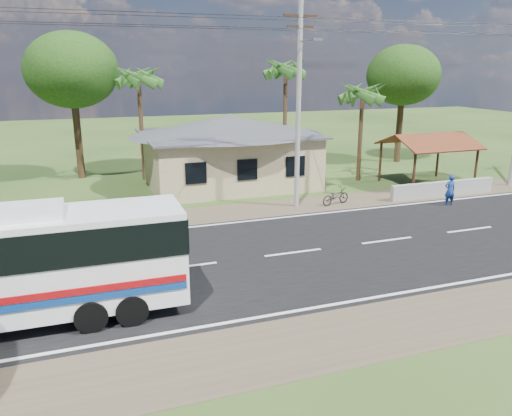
{
  "coord_description": "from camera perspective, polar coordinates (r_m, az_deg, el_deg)",
  "views": [
    {
      "loc": [
        -7.81,
        -17.62,
        7.43
      ],
      "look_at": [
        -1.27,
        1.0,
        1.78
      ],
      "focal_mm": 35.0,
      "sensor_mm": 36.0,
      "label": 1
    }
  ],
  "objects": [
    {
      "name": "tree_behind_house",
      "position": [
        35.62,
        -20.33,
        14.52
      ],
      "size": [
        6.0,
        6.0,
        9.61
      ],
      "color": "#47301E",
      "rests_on": "ground"
    },
    {
      "name": "waiting_shed",
      "position": [
        33.72,
        19.16,
        7.09
      ],
      "size": [
        5.2,
        4.48,
        3.35
      ],
      "color": "#3B2215",
      "rests_on": "ground"
    },
    {
      "name": "house",
      "position": [
        32.22,
        -3.28,
        7.4
      ],
      "size": [
        12.4,
        10.0,
        5.0
      ],
      "color": "tan",
      "rests_on": "ground"
    },
    {
      "name": "road",
      "position": [
        20.65,
        4.27,
        -5.13
      ],
      "size": [
        120.0,
        16.0,
        0.03
      ],
      "color": "black",
      "rests_on": "ground"
    },
    {
      "name": "tree_behind_shed",
      "position": [
        41.2,
        16.48,
        14.31
      ],
      "size": [
        5.6,
        5.6,
        9.02
      ],
      "color": "#47301E",
      "rests_on": "ground"
    },
    {
      "name": "motorcycle",
      "position": [
        27.89,
        9.08,
        1.35
      ],
      "size": [
        1.94,
        1.09,
        0.96
      ],
      "primitive_type": "imported",
      "rotation": [
        0.0,
        0.0,
        1.83
      ],
      "color": "black",
      "rests_on": "ground"
    },
    {
      "name": "concrete_barrier",
      "position": [
        31.31,
        20.58,
        2.06
      ],
      "size": [
        7.0,
        0.3,
        0.9
      ],
      "primitive_type": "cube",
      "color": "#9E9E99",
      "rests_on": "ground"
    },
    {
      "name": "palm_near",
      "position": [
        33.49,
        12.1,
        12.69
      ],
      "size": [
        2.8,
        2.8,
        6.7
      ],
      "color": "#47301E",
      "rests_on": "ground"
    },
    {
      "name": "ground",
      "position": [
        20.65,
        4.27,
        -5.15
      ],
      "size": [
        120.0,
        120.0,
        0.0
      ],
      "primitive_type": "plane",
      "color": "#274017",
      "rests_on": "ground"
    },
    {
      "name": "person",
      "position": [
        29.27,
        21.28,
        1.9
      ],
      "size": [
        0.67,
        0.48,
        1.72
      ],
      "primitive_type": "imported",
      "rotation": [
        0.0,
        0.0,
        3.03
      ],
      "color": "navy",
      "rests_on": "ground"
    },
    {
      "name": "palm_far",
      "position": [
        33.84,
        -13.3,
        14.29
      ],
      "size": [
        2.8,
        2.8,
        7.7
      ],
      "color": "#47301E",
      "rests_on": "ground"
    },
    {
      "name": "palm_mid",
      "position": [
        35.88,
        3.41,
        15.51
      ],
      "size": [
        2.8,
        2.8,
        8.2
      ],
      "color": "#47301E",
      "rests_on": "ground"
    },
    {
      "name": "utility_poles",
      "position": [
        26.34,
        4.24,
        12.31
      ],
      "size": [
        32.8,
        2.22,
        11.0
      ],
      "color": "#9E9E99",
      "rests_on": "ground"
    }
  ]
}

